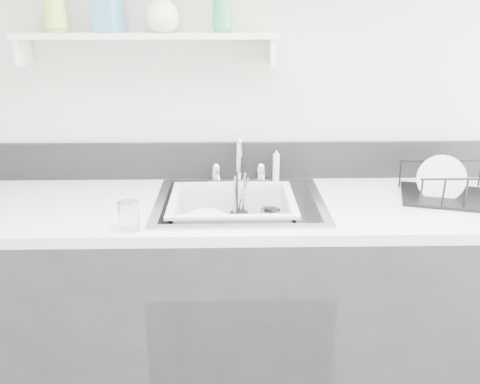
{
  "coord_description": "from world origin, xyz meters",
  "views": [
    {
      "loc": [
        -0.04,
        -0.62,
        1.61
      ],
      "look_at": [
        0.0,
        1.14,
        0.98
      ],
      "focal_mm": 38.0,
      "sensor_mm": 36.0,
      "label": 1
    }
  ],
  "objects_px": {
    "wash_tub": "(232,219)",
    "dish_rack": "(452,183)",
    "counter_run": "(240,307)",
    "sink": "(240,224)"
  },
  "relations": [
    {
      "from": "counter_run",
      "to": "dish_rack",
      "type": "bearing_deg",
      "value": 1.78
    },
    {
      "from": "sink",
      "to": "wash_tub",
      "type": "height_order",
      "value": "wash_tub"
    },
    {
      "from": "dish_rack",
      "to": "counter_run",
      "type": "bearing_deg",
      "value": -161.92
    },
    {
      "from": "counter_run",
      "to": "wash_tub",
      "type": "distance_m",
      "value": 0.39
    },
    {
      "from": "wash_tub",
      "to": "dish_rack",
      "type": "xyz_separation_m",
      "value": [
        0.85,
        0.01,
        0.14
      ]
    },
    {
      "from": "counter_run",
      "to": "sink",
      "type": "relative_size",
      "value": 5.0
    },
    {
      "from": "sink",
      "to": "dish_rack",
      "type": "bearing_deg",
      "value": 1.78
    },
    {
      "from": "wash_tub",
      "to": "dish_rack",
      "type": "bearing_deg",
      "value": 0.83
    },
    {
      "from": "counter_run",
      "to": "sink",
      "type": "height_order",
      "value": "sink"
    },
    {
      "from": "sink",
      "to": "dish_rack",
      "type": "relative_size",
      "value": 1.75
    }
  ]
}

